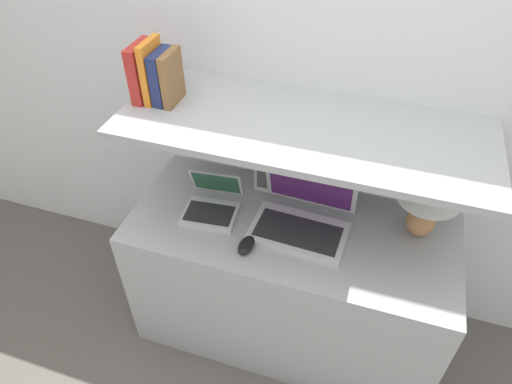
{
  "coord_description": "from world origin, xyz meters",
  "views": [
    {
      "loc": [
        0.26,
        -0.98,
        2.03
      ],
      "look_at": [
        -0.15,
        0.29,
        0.85
      ],
      "focal_mm": 32.0,
      "sensor_mm": 36.0,
      "label": 1
    }
  ],
  "objects_px": {
    "computer_mouse": "(246,245)",
    "book_orange": "(152,71)",
    "table_lamp": "(430,193)",
    "book_red": "(142,71)",
    "book_brown": "(172,78)",
    "laptop_small": "(212,204)",
    "book_navy": "(162,77)",
    "router_box": "(271,174)",
    "laptop_large": "(302,217)"
  },
  "relations": [
    {
      "from": "book_red",
      "to": "book_brown",
      "type": "bearing_deg",
      "value": 0.0
    },
    {
      "from": "book_brown",
      "to": "laptop_large",
      "type": "bearing_deg",
      "value": -5.36
    },
    {
      "from": "laptop_small",
      "to": "router_box",
      "type": "bearing_deg",
      "value": 49.53
    },
    {
      "from": "laptop_large",
      "to": "computer_mouse",
      "type": "height_order",
      "value": "laptop_large"
    },
    {
      "from": "laptop_small",
      "to": "book_navy",
      "type": "relative_size",
      "value": 1.29
    },
    {
      "from": "computer_mouse",
      "to": "book_orange",
      "type": "relative_size",
      "value": 0.46
    },
    {
      "from": "laptop_small",
      "to": "book_orange",
      "type": "distance_m",
      "value": 0.58
    },
    {
      "from": "book_navy",
      "to": "book_brown",
      "type": "relative_size",
      "value": 0.99
    },
    {
      "from": "laptop_large",
      "to": "computer_mouse",
      "type": "relative_size",
      "value": 3.7
    },
    {
      "from": "table_lamp",
      "to": "computer_mouse",
      "type": "xyz_separation_m",
      "value": [
        -0.62,
        -0.29,
        -0.19
      ]
    },
    {
      "from": "computer_mouse",
      "to": "laptop_large",
      "type": "bearing_deg",
      "value": 46.93
    },
    {
      "from": "laptop_small",
      "to": "book_navy",
      "type": "bearing_deg",
      "value": 157.67
    },
    {
      "from": "router_box",
      "to": "table_lamp",
      "type": "bearing_deg",
      "value": -7.88
    },
    {
      "from": "computer_mouse",
      "to": "book_navy",
      "type": "height_order",
      "value": "book_navy"
    },
    {
      "from": "computer_mouse",
      "to": "book_orange",
      "type": "height_order",
      "value": "book_orange"
    },
    {
      "from": "laptop_large",
      "to": "book_brown",
      "type": "xyz_separation_m",
      "value": [
        -0.53,
        0.05,
        0.49
      ]
    },
    {
      "from": "book_orange",
      "to": "laptop_large",
      "type": "bearing_deg",
      "value": -4.67
    },
    {
      "from": "book_brown",
      "to": "computer_mouse",
      "type": "bearing_deg",
      "value": -33.4
    },
    {
      "from": "computer_mouse",
      "to": "table_lamp",
      "type": "bearing_deg",
      "value": 25.14
    },
    {
      "from": "table_lamp",
      "to": "laptop_small",
      "type": "bearing_deg",
      "value": -170.76
    },
    {
      "from": "laptop_large",
      "to": "router_box",
      "type": "bearing_deg",
      "value": 134.37
    },
    {
      "from": "laptop_large",
      "to": "book_orange",
      "type": "relative_size",
      "value": 1.72
    },
    {
      "from": "book_red",
      "to": "book_orange",
      "type": "distance_m",
      "value": 0.04
    },
    {
      "from": "laptop_large",
      "to": "laptop_small",
      "type": "xyz_separation_m",
      "value": [
        -0.38,
        -0.03,
        -0.02
      ]
    },
    {
      "from": "book_navy",
      "to": "router_box",
      "type": "bearing_deg",
      "value": 20.57
    },
    {
      "from": "router_box",
      "to": "book_red",
      "type": "relative_size",
      "value": 0.71
    },
    {
      "from": "table_lamp",
      "to": "router_box",
      "type": "bearing_deg",
      "value": 172.12
    },
    {
      "from": "book_red",
      "to": "book_orange",
      "type": "bearing_deg",
      "value": 0.0
    },
    {
      "from": "book_brown",
      "to": "router_box",
      "type": "bearing_deg",
      "value": 22.7
    },
    {
      "from": "table_lamp",
      "to": "book_orange",
      "type": "height_order",
      "value": "book_orange"
    },
    {
      "from": "computer_mouse",
      "to": "router_box",
      "type": "bearing_deg",
      "value": 92.29
    },
    {
      "from": "computer_mouse",
      "to": "book_navy",
      "type": "bearing_deg",
      "value": 149.29
    },
    {
      "from": "computer_mouse",
      "to": "router_box",
      "type": "distance_m",
      "value": 0.38
    },
    {
      "from": "laptop_small",
      "to": "router_box",
      "type": "height_order",
      "value": "laptop_small"
    },
    {
      "from": "book_navy",
      "to": "book_red",
      "type": "bearing_deg",
      "value": 180.0
    },
    {
      "from": "computer_mouse",
      "to": "book_navy",
      "type": "xyz_separation_m",
      "value": [
        -0.4,
        0.24,
        0.53
      ]
    },
    {
      "from": "laptop_large",
      "to": "book_red",
      "type": "distance_m",
      "value": 0.82
    },
    {
      "from": "book_red",
      "to": "laptop_large",
      "type": "bearing_deg",
      "value": -4.38
    },
    {
      "from": "laptop_large",
      "to": "router_box",
      "type": "relative_size",
      "value": 2.61
    },
    {
      "from": "table_lamp",
      "to": "book_orange",
      "type": "distance_m",
      "value": 1.12
    },
    {
      "from": "book_orange",
      "to": "book_navy",
      "type": "height_order",
      "value": "book_orange"
    },
    {
      "from": "book_navy",
      "to": "book_brown",
      "type": "bearing_deg",
      "value": 0.0
    },
    {
      "from": "book_red",
      "to": "book_navy",
      "type": "relative_size",
      "value": 1.09
    },
    {
      "from": "table_lamp",
      "to": "laptop_large",
      "type": "bearing_deg",
      "value": -166.75
    },
    {
      "from": "table_lamp",
      "to": "laptop_small",
      "type": "distance_m",
      "value": 0.85
    },
    {
      "from": "book_red",
      "to": "book_orange",
      "type": "relative_size",
      "value": 0.93
    },
    {
      "from": "table_lamp",
      "to": "book_red",
      "type": "height_order",
      "value": "book_red"
    },
    {
      "from": "router_box",
      "to": "book_brown",
      "type": "relative_size",
      "value": 0.76
    },
    {
      "from": "laptop_large",
      "to": "book_red",
      "type": "xyz_separation_m",
      "value": [
        -0.65,
        0.05,
        0.5
      ]
    },
    {
      "from": "router_box",
      "to": "book_red",
      "type": "bearing_deg",
      "value": -162.77
    }
  ]
}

